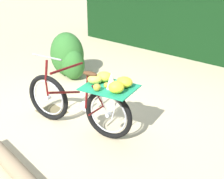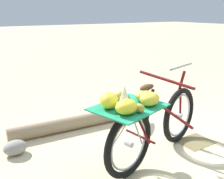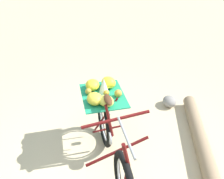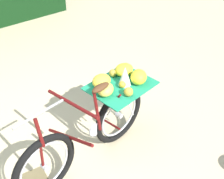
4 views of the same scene
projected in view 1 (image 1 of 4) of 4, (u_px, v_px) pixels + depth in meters
ground_plane at (79, 115)px, 5.21m from camera, size 60.00×60.00×0.00m
foliage_hedge at (180, 13)px, 7.88m from camera, size 5.31×1.46×1.85m
bicycle at (86, 99)px, 4.59m from camera, size 1.79×0.90×1.03m
fallen_log at (22, 177)px, 3.72m from camera, size 1.86×0.33×0.20m
shrub_cluster at (68, 57)px, 6.58m from camera, size 0.93×0.64×0.89m
leaf_litter_patch at (52, 111)px, 5.32m from camera, size 0.44×0.36×0.01m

